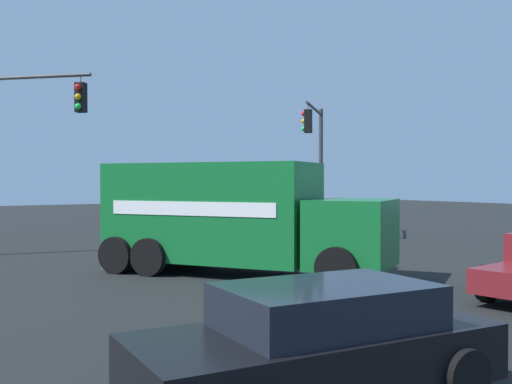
{
  "coord_description": "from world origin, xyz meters",
  "views": [
    {
      "loc": [
        -14.22,
        10.66,
        2.51
      ],
      "look_at": [
        -0.54,
        1.44,
        2.21
      ],
      "focal_mm": 41.86,
      "sensor_mm": 36.0,
      "label": 1
    }
  ],
  "objects": [
    {
      "name": "ground_plane",
      "position": [
        0.0,
        0.0,
        0.0
      ],
      "size": [
        100.0,
        100.0,
        0.0
      ],
      "primitive_type": "plane",
      "color": "black"
    },
    {
      "name": "delivery_truck",
      "position": [
        -0.56,
        2.16,
        1.54
      ],
      "size": [
        7.85,
        6.29,
        2.99
      ],
      "color": "#146B2D",
      "rests_on": "ground"
    },
    {
      "name": "traffic_light_primary",
      "position": [
        6.62,
        6.38,
        4.1
      ],
      "size": [
        3.27,
        3.05,
        6.01
      ],
      "color": "#38383D",
      "rests_on": "sidewalk_corner_far"
    },
    {
      "name": "traffic_light_secondary",
      "position": [
        6.59,
        -6.67,
        3.92
      ],
      "size": [
        3.13,
        3.4,
        5.93
      ],
      "color": "#38383D",
      "rests_on": "ground"
    },
    {
      "name": "sedan_black",
      "position": [
        -8.94,
        6.24,
        0.63
      ],
      "size": [
        2.37,
        4.46,
        1.31
      ],
      "color": "black",
      "rests_on": "ground"
    }
  ]
}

